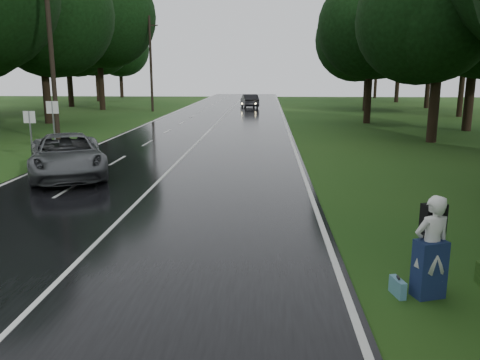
# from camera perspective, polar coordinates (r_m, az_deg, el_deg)

# --- Properties ---
(ground) EXTENTS (160.00, 160.00, 0.00)m
(ground) POSITION_cam_1_polar(r_m,az_deg,el_deg) (10.65, -21.03, -11.66)
(ground) COLOR #224414
(ground) RESTS_ON ground
(road) EXTENTS (12.00, 140.00, 0.04)m
(road) POSITION_cam_1_polar(r_m,az_deg,el_deg) (29.42, -5.15, 4.27)
(road) COLOR black
(road) RESTS_ON ground
(lane_center) EXTENTS (0.12, 140.00, 0.01)m
(lane_center) POSITION_cam_1_polar(r_m,az_deg,el_deg) (29.42, -5.16, 4.32)
(lane_center) COLOR silver
(lane_center) RESTS_ON road
(grey_car) EXTENTS (5.10, 6.78, 1.71)m
(grey_car) POSITION_cam_1_polar(r_m,az_deg,el_deg) (21.16, -19.71, 2.76)
(grey_car) COLOR #56595C
(grey_car) RESTS_ON road
(far_car) EXTENTS (2.55, 5.13, 1.62)m
(far_car) POSITION_cam_1_polar(r_m,az_deg,el_deg) (60.35, 1.12, 9.31)
(far_car) COLOR black
(far_car) RESTS_ON road
(hitchhiker) EXTENTS (0.85, 0.81, 2.01)m
(hitchhiker) POSITION_cam_1_polar(r_m,az_deg,el_deg) (9.92, 21.56, -7.68)
(hitchhiker) COLOR silver
(hitchhiker) RESTS_ON ground
(suitcase) EXTENTS (0.24, 0.50, 0.34)m
(suitcase) POSITION_cam_1_polar(r_m,az_deg,el_deg) (10.02, 18.06, -11.91)
(suitcase) COLOR teal
(suitcase) RESTS_ON ground
(utility_pole_mid) EXTENTS (1.80, 0.28, 10.74)m
(utility_pole_mid) POSITION_cam_1_polar(r_m,az_deg,el_deg) (31.76, -20.56, 4.09)
(utility_pole_mid) COLOR black
(utility_pole_mid) RESTS_ON ground
(utility_pole_far) EXTENTS (1.80, 0.28, 10.21)m
(utility_pole_far) POSITION_cam_1_polar(r_m,az_deg,el_deg) (55.38, -10.24, 7.95)
(utility_pole_far) COLOR black
(utility_pole_far) RESTS_ON ground
(road_sign_a) EXTENTS (0.58, 0.10, 2.42)m
(road_sign_a) POSITION_cam_1_polar(r_m,az_deg,el_deg) (25.85, -23.15, 2.12)
(road_sign_a) COLOR white
(road_sign_a) RESTS_ON ground
(road_sign_b) EXTENTS (0.66, 0.10, 2.74)m
(road_sign_b) POSITION_cam_1_polar(r_m,az_deg,el_deg) (28.18, -20.85, 3.10)
(road_sign_b) COLOR white
(road_sign_b) RESTS_ON ground
(tree_left_e) EXTENTS (9.74, 9.74, 15.22)m
(tree_left_e) POSITION_cam_1_polar(r_m,az_deg,el_deg) (44.62, -21.55, 6.23)
(tree_left_e) COLOR black
(tree_left_e) RESTS_ON ground
(tree_left_f) EXTENTS (11.68, 11.68, 18.25)m
(tree_left_f) POSITION_cam_1_polar(r_m,az_deg,el_deg) (59.17, -15.84, 7.96)
(tree_left_f) COLOR black
(tree_left_f) RESTS_ON ground
(tree_right_d) EXTENTS (8.46, 8.46, 13.22)m
(tree_right_d) POSITION_cam_1_polar(r_m,az_deg,el_deg) (32.43, 21.55, 4.18)
(tree_right_d) COLOR black
(tree_right_d) RESTS_ON ground
(tree_right_e) EXTENTS (9.02, 9.02, 14.10)m
(tree_right_e) POSITION_cam_1_polar(r_m,az_deg,el_deg) (43.04, 14.66, 6.49)
(tree_right_e) COLOR black
(tree_right_e) RESTS_ON ground
(tree_right_f) EXTENTS (8.40, 8.40, 13.12)m
(tree_right_f) POSITION_cam_1_polar(r_m,az_deg,el_deg) (57.47, 14.47, 7.92)
(tree_right_f) COLOR black
(tree_right_f) RESTS_ON ground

